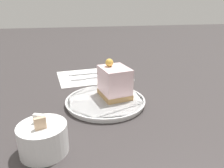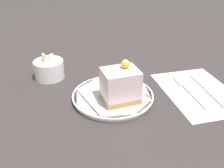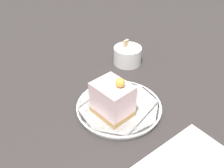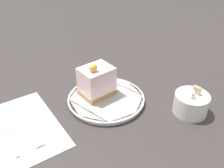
# 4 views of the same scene
# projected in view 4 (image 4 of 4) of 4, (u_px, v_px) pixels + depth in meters

# --- Properties ---
(ground_plane) EXTENTS (4.00, 4.00, 0.00)m
(ground_plane) POSITION_uv_depth(u_px,v_px,m) (111.00, 103.00, 0.71)
(ground_plane) COLOR #383333
(plate) EXTENTS (0.22, 0.22, 0.01)m
(plate) POSITION_uv_depth(u_px,v_px,m) (106.00, 99.00, 0.71)
(plate) COLOR white
(plate) RESTS_ON ground_plane
(cake_slice) EXTENTS (0.10, 0.09, 0.11)m
(cake_slice) POSITION_uv_depth(u_px,v_px,m) (97.00, 81.00, 0.70)
(cake_slice) COLOR #AD8451
(cake_slice) RESTS_ON plate
(napkin) EXTENTS (0.22, 0.28, 0.00)m
(napkin) POSITION_uv_depth(u_px,v_px,m) (18.00, 129.00, 0.62)
(napkin) COLOR white
(napkin) RESTS_ON ground_plane
(fork) EXTENTS (0.03, 0.18, 0.00)m
(fork) POSITION_uv_depth(u_px,v_px,m) (30.00, 128.00, 0.62)
(fork) COLOR silver
(fork) RESTS_ON napkin
(knife) EXTENTS (0.03, 0.18, 0.00)m
(knife) POSITION_uv_depth(u_px,v_px,m) (6.00, 128.00, 0.62)
(knife) COLOR silver
(knife) RESTS_ON napkin
(sugar_bowl) EXTENTS (0.09, 0.09, 0.08)m
(sugar_bowl) POSITION_uv_depth(u_px,v_px,m) (191.00, 104.00, 0.66)
(sugar_bowl) COLOR white
(sugar_bowl) RESTS_ON ground_plane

